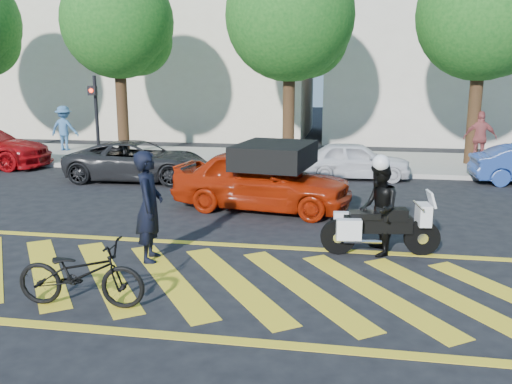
% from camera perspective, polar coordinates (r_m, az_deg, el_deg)
% --- Properties ---
extents(ground, '(90.00, 90.00, 0.00)m').
position_cam_1_polar(ground, '(8.96, -5.45, -9.29)').
color(ground, black).
rests_on(ground, ground).
extents(sidewalk, '(60.00, 5.00, 0.15)m').
position_cam_1_polar(sidewalk, '(20.40, 3.39, 3.34)').
color(sidewalk, '#9E998E').
rests_on(sidewalk, ground).
extents(crosswalk, '(12.33, 4.00, 0.01)m').
position_cam_1_polar(crosswalk, '(8.97, -5.69, -9.24)').
color(crosswalk, yellow).
rests_on(crosswalk, ground).
extents(building_left, '(16.00, 8.00, 10.00)m').
position_cam_1_polar(building_left, '(30.82, -9.98, 15.46)').
color(building_left, beige).
rests_on(building_left, ground).
extents(building_right, '(16.00, 8.00, 11.00)m').
position_cam_1_polar(building_right, '(29.88, 23.79, 15.68)').
color(building_right, beige).
rests_on(building_right, ground).
extents(tree_left, '(4.20, 4.20, 7.26)m').
position_cam_1_polar(tree_left, '(21.91, -13.95, 16.55)').
color(tree_left, black).
rests_on(tree_left, ground).
extents(tree_center, '(4.60, 4.60, 7.56)m').
position_cam_1_polar(tree_center, '(20.27, 3.98, 17.52)').
color(tree_center, black).
rests_on(tree_center, ground).
extents(tree_right, '(4.40, 4.40, 7.41)m').
position_cam_1_polar(tree_right, '(20.63, 23.04, 16.36)').
color(tree_right, black).
rests_on(tree_right, ground).
extents(signal_pole, '(0.28, 0.43, 3.20)m').
position_cam_1_polar(signal_pole, '(19.84, -16.52, 7.96)').
color(signal_pole, black).
rests_on(signal_pole, ground).
extents(officer_bike, '(0.61, 0.80, 1.99)m').
position_cam_1_polar(officer_bike, '(9.76, -11.18, -1.51)').
color(officer_bike, black).
rests_on(officer_bike, ground).
extents(bicycle, '(1.91, 0.76, 0.99)m').
position_cam_1_polar(bicycle, '(8.25, -17.96, -8.17)').
color(bicycle, black).
rests_on(bicycle, ground).
extents(police_motorcycle, '(2.19, 0.77, 0.97)m').
position_cam_1_polar(police_motorcycle, '(10.26, 12.77, -3.60)').
color(police_motorcycle, black).
rests_on(police_motorcycle, ground).
extents(officer_moto, '(0.76, 0.92, 1.73)m').
position_cam_1_polar(officer_moto, '(10.18, 12.77, -1.76)').
color(officer_moto, black).
rests_on(officer_moto, ground).
extents(red_convertible, '(4.59, 2.41, 1.49)m').
position_cam_1_polar(red_convertible, '(13.23, 0.66, 1.29)').
color(red_convertible, '#9A1E07').
rests_on(red_convertible, ground).
extents(parked_mid_left, '(4.52, 2.24, 1.23)m').
position_cam_1_polar(parked_mid_left, '(17.30, -12.24, 3.24)').
color(parked_mid_left, black).
rests_on(parked_mid_left, ground).
extents(parked_mid_right, '(3.53, 1.56, 1.18)m').
position_cam_1_polar(parked_mid_right, '(17.43, 10.35, 3.31)').
color(parked_mid_right, silver).
rests_on(parked_mid_right, ground).
extents(pedestrian_left, '(1.19, 0.70, 1.82)m').
position_cam_1_polar(pedestrian_left, '(23.80, -19.53, 6.36)').
color(pedestrian_left, '#376498').
rests_on(pedestrian_left, sidewalk).
extents(pedestrian_right, '(1.13, 0.55, 1.86)m').
position_cam_1_polar(pedestrian_right, '(20.48, 22.51, 5.29)').
color(pedestrian_right, '#9F4848').
rests_on(pedestrian_right, sidewalk).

